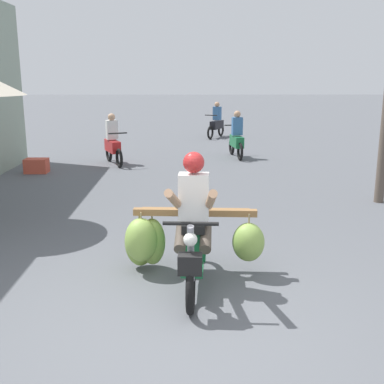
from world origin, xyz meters
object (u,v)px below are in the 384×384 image
Objects in this scene: motorbike_distant_far_ahead at (237,139)px; produce_crate at (37,166)px; motorbike_distant_ahead_left at (217,123)px; motorbike_distant_ahead_right at (113,144)px; motorbike_main_loaded at (179,236)px.

produce_crate is (-5.30, -2.20, -0.39)m from motorbike_distant_far_ahead.
motorbike_distant_ahead_left is 4.92m from motorbike_distant_far_ahead.
motorbike_distant_ahead_left is at bearing 61.12° from motorbike_distant_ahead_right.
motorbike_main_loaded is 7.99m from motorbike_distant_ahead_right.
motorbike_main_loaded is 7.52m from produce_crate.
motorbike_distant_ahead_left is at bearing 93.23° from motorbike_distant_far_ahead.
produce_crate is (-5.02, -7.11, -0.39)m from motorbike_distant_ahead_left.
motorbike_main_loaded reaches higher than motorbike_distant_far_ahead.
motorbike_main_loaded reaches higher than motorbike_distant_ahead_right.
motorbike_main_loaded is 3.22× the size of produce_crate.
motorbike_distant_ahead_left is (1.33, 13.65, 0.04)m from motorbike_main_loaded.
motorbike_distant_far_ahead is (0.28, -4.91, 0.00)m from motorbike_distant_ahead_left.
motorbike_distant_ahead_left is 8.71m from produce_crate.
motorbike_distant_far_ahead is 5.75m from produce_crate.
motorbike_distant_ahead_left is 6.74m from motorbike_distant_ahead_right.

